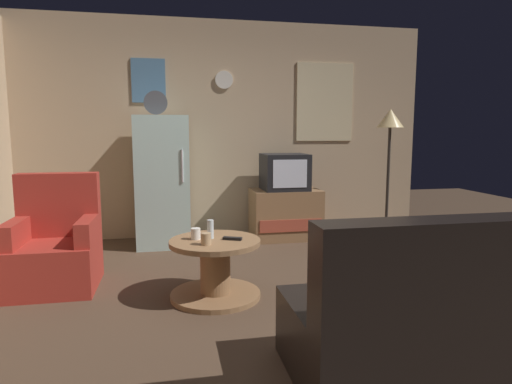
{
  "coord_description": "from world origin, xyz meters",
  "views": [
    {
      "loc": [
        -0.7,
        -3.16,
        1.31
      ],
      "look_at": [
        0.1,
        0.9,
        0.75
      ],
      "focal_mm": 30.82,
      "sensor_mm": 36.0,
      "label": 1
    }
  ],
  "objects": [
    {
      "name": "ground_plane",
      "position": [
        0.0,
        0.0,
        0.0
      ],
      "size": [
        12.0,
        12.0,
        0.0
      ],
      "primitive_type": "plane",
      "color": "#4C3828"
    },
    {
      "name": "wall_with_art",
      "position": [
        0.01,
        2.45,
        1.35
      ],
      "size": [
        5.2,
        0.12,
        2.68
      ],
      "color": "tan",
      "rests_on": "ground_plane"
    },
    {
      "name": "fridge",
      "position": [
        -0.79,
        2.01,
        0.75
      ],
      "size": [
        0.6,
        0.62,
        1.77
      ],
      "color": "silver",
      "rests_on": "ground_plane"
    },
    {
      "name": "tv_stand",
      "position": [
        0.69,
        2.03,
        0.31
      ],
      "size": [
        0.84,
        0.53,
        0.61
      ],
      "color": "#8E6642",
      "rests_on": "ground_plane"
    },
    {
      "name": "crt_tv",
      "position": [
        0.68,
        2.03,
        0.83
      ],
      "size": [
        0.54,
        0.51,
        0.44
      ],
      "color": "black",
      "rests_on": "tv_stand"
    },
    {
      "name": "standing_lamp",
      "position": [
        1.9,
        1.73,
        1.36
      ],
      "size": [
        0.32,
        0.32,
        1.59
      ],
      "color": "#332D28",
      "rests_on": "ground_plane"
    },
    {
      "name": "coffee_table",
      "position": [
        -0.37,
        0.22,
        0.24
      ],
      "size": [
        0.72,
        0.72,
        0.47
      ],
      "color": "#8E6642",
      "rests_on": "ground_plane"
    },
    {
      "name": "wine_glass",
      "position": [
        -0.4,
        0.27,
        0.55
      ],
      "size": [
        0.05,
        0.05,
        0.15
      ],
      "primitive_type": "cylinder",
      "color": "silver",
      "rests_on": "coffee_table"
    },
    {
      "name": "mug_ceramic_white",
      "position": [
        -0.51,
        0.26,
        0.52
      ],
      "size": [
        0.08,
        0.08,
        0.09
      ],
      "primitive_type": "cylinder",
      "color": "silver",
      "rests_on": "coffee_table"
    },
    {
      "name": "mug_ceramic_tan",
      "position": [
        -0.45,
        0.07,
        0.52
      ],
      "size": [
        0.08,
        0.08,
        0.09
      ],
      "primitive_type": "cylinder",
      "color": "tan",
      "rests_on": "coffee_table"
    },
    {
      "name": "remote_control",
      "position": [
        -0.23,
        0.18,
        0.48
      ],
      "size": [
        0.15,
        0.1,
        0.02
      ],
      "primitive_type": "cube",
      "rotation": [
        0.0,
        0.0,
        -0.43
      ],
      "color": "black",
      "rests_on": "coffee_table"
    },
    {
      "name": "armchair",
      "position": [
        -1.67,
        0.74,
        0.34
      ],
      "size": [
        0.68,
        0.68,
        0.96
      ],
      "color": "#A52D23",
      "rests_on": "ground_plane"
    },
    {
      "name": "couch",
      "position": [
        0.76,
        -1.17,
        0.31
      ],
      "size": [
        1.7,
        0.8,
        0.92
      ],
      "color": "black",
      "rests_on": "ground_plane"
    },
    {
      "name": "book_stack",
      "position": [
        1.38,
        1.85,
        0.04
      ],
      "size": [
        0.21,
        0.16,
        0.07
      ],
      "color": "#437A3A",
      "rests_on": "ground_plane"
    }
  ]
}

